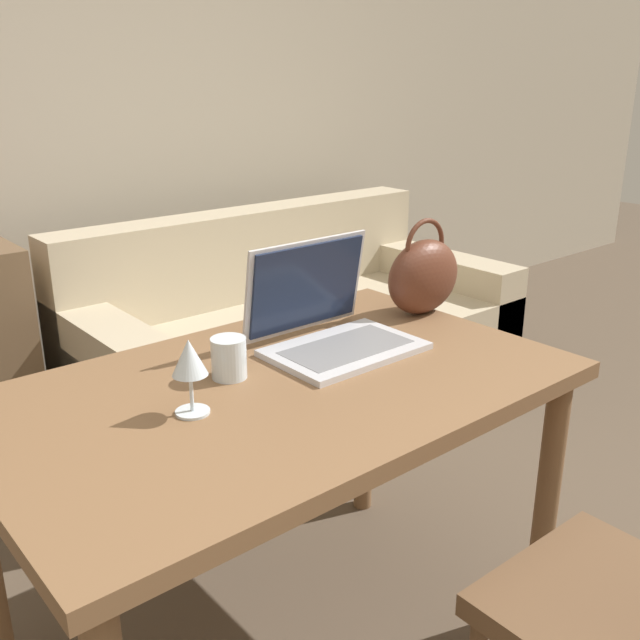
{
  "coord_description": "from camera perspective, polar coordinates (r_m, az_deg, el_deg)",
  "views": [
    {
      "loc": [
        -0.89,
        -0.4,
        1.4
      ],
      "look_at": [
        0.1,
        0.77,
        0.87
      ],
      "focal_mm": 40.0,
      "sensor_mm": 36.0,
      "label": 1
    }
  ],
  "objects": [
    {
      "name": "dining_table",
      "position": [
        1.64,
        -3.02,
        -7.91
      ],
      "size": [
        1.3,
        0.8,
        0.75
      ],
      "color": "brown",
      "rests_on": "ground_plane"
    },
    {
      "name": "couch",
      "position": [
        3.15,
        -2.01,
        -1.73
      ],
      "size": [
        1.89,
        0.96,
        0.82
      ],
      "color": "#C1B293",
      "rests_on": "ground_plane"
    },
    {
      "name": "laptop",
      "position": [
        1.78,
        0.52,
        0.09
      ],
      "size": [
        0.37,
        0.3,
        0.26
      ],
      "color": "silver",
      "rests_on": "dining_table"
    },
    {
      "name": "drinking_glass",
      "position": [
        1.61,
        -7.31,
        -3.03
      ],
      "size": [
        0.08,
        0.08,
        0.09
      ],
      "color": "silver",
      "rests_on": "dining_table"
    },
    {
      "name": "wine_glass",
      "position": [
        1.43,
        -10.41,
        -3.29
      ],
      "size": [
        0.07,
        0.07,
        0.16
      ],
      "color": "silver",
      "rests_on": "dining_table"
    },
    {
      "name": "handbag",
      "position": [
        2.04,
        8.28,
        3.55
      ],
      "size": [
        0.25,
        0.13,
        0.27
      ],
      "color": "#592D1E",
      "rests_on": "dining_table"
    }
  ]
}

